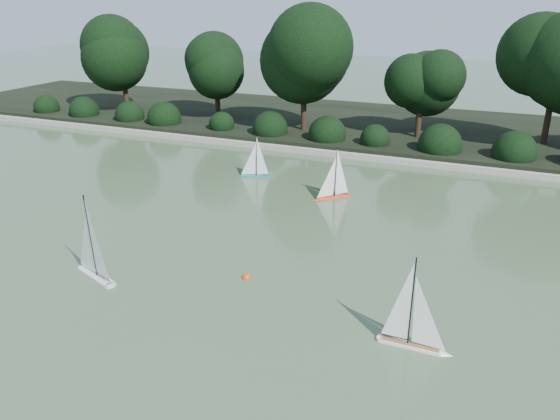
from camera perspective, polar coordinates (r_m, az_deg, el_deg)
name	(u,v)px	position (r m, az deg, el deg)	size (l,w,h in m)	color
ground	(247,295)	(9.63, -3.42, -8.84)	(80.00, 80.00, 0.00)	#37492B
pond_coping	(371,157)	(17.51, 9.54, 5.46)	(40.00, 0.35, 0.18)	gray
far_bank	(397,129)	(21.29, 12.12, 8.33)	(40.00, 8.00, 0.30)	black
tree_line	(431,67)	(19.16, 15.49, 14.18)	(26.31, 3.93, 4.39)	black
shrub_hedge	(379,140)	(18.27, 10.28, 7.26)	(29.10, 1.10, 1.10)	black
sailboat_white_a	(92,262)	(10.68, -19.07, -5.18)	(1.25, 0.63, 1.75)	silver
sailboat_white_b	(417,334)	(8.44, 14.17, -12.46)	(1.13, 0.20, 1.55)	white
sailboat_orange	(331,190)	(13.97, 5.32, 2.09)	(0.85, 0.82, 1.44)	#F63F20
sailboat_teal	(253,170)	(15.64, -2.84, 4.22)	(0.94, 0.38, 1.30)	#199280
race_buoy	(246,278)	(10.16, -3.52, -7.10)	(0.17, 0.17, 0.17)	#DE470B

